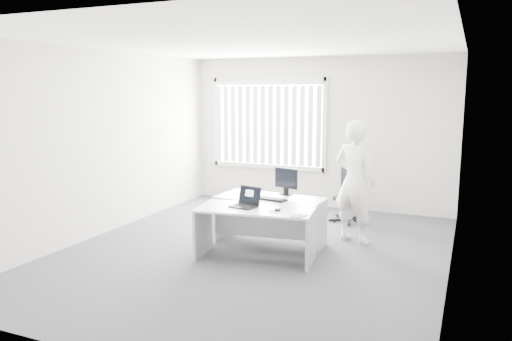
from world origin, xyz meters
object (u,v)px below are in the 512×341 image
at_px(person, 355,181).
at_px(desk_far, 270,210).
at_px(office_chair, 349,204).
at_px(laptop, 243,198).
at_px(monitor, 286,181).
at_px(desk_near, 255,222).

bearing_deg(person, desk_far, 47.20).
bearing_deg(office_chair, desk_far, -109.78).
height_order(desk_far, person, person).
height_order(desk_far, laptop, laptop).
relative_size(desk_far, office_chair, 1.61).
relative_size(office_chair, laptop, 2.91).
xyz_separation_m(person, monitor, (-0.93, -0.34, -0.01)).
bearing_deg(office_chair, monitor, -108.80).
bearing_deg(monitor, office_chair, 83.62).
height_order(desk_near, person, person).
bearing_deg(monitor, laptop, -87.35).
bearing_deg(monitor, desk_far, -102.51).
xyz_separation_m(desk_far, monitor, (0.15, 0.26, 0.39)).
xyz_separation_m(laptop, monitor, (0.24, 0.96, 0.07)).
xyz_separation_m(desk_near, desk_far, (-0.07, 0.67, 0.00)).
bearing_deg(person, monitor, 38.03).
bearing_deg(person, laptop, 65.99).
xyz_separation_m(desk_far, office_chair, (0.76, 1.71, -0.20)).
xyz_separation_m(office_chair, person, (0.32, -1.11, 0.60)).
relative_size(office_chair, person, 0.54).
bearing_deg(person, office_chair, -56.03).
bearing_deg(desk_near, desk_far, 87.82).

